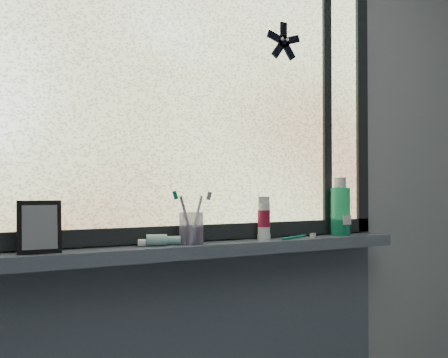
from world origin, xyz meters
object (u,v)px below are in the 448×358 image
toothbrush_cup (191,228)px  mouthwash_bottle (340,206)px  vanity_mirror (39,227)px  cream_tube (264,217)px

toothbrush_cup → mouthwash_bottle: (0.61, 0.00, 0.06)m
mouthwash_bottle → vanity_mirror: bearing=-179.6°
mouthwash_bottle → cream_tube: size_ratio=1.70×
toothbrush_cup → cream_tube: bearing=3.3°
vanity_mirror → mouthwash_bottle: (1.06, 0.01, 0.04)m
vanity_mirror → toothbrush_cup: size_ratio=1.43×
toothbrush_cup → mouthwash_bottle: 0.61m
mouthwash_bottle → cream_tube: 0.33m
mouthwash_bottle → cream_tube: bearing=177.4°
toothbrush_cup → cream_tube: (0.28, 0.02, 0.03)m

